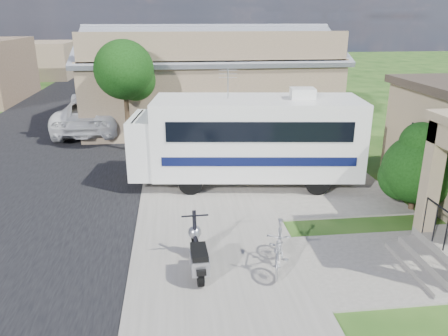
{
  "coord_description": "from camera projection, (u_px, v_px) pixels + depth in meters",
  "views": [
    {
      "loc": [
        -1.87,
        -9.21,
        5.41
      ],
      "look_at": [
        -0.5,
        2.5,
        1.3
      ],
      "focal_mm": 35.0,
      "sensor_mm": 36.0,
      "label": 1
    }
  ],
  "objects": [
    {
      "name": "ground",
      "position": [
        256.0,
        251.0,
        10.63
      ],
      "size": [
        120.0,
        120.0,
        0.0
      ],
      "primitive_type": "plane",
      "color": "#173D10"
    },
    {
      "name": "street_slab",
      "position": [
        46.0,
        146.0,
        19.18
      ],
      "size": [
        9.0,
        80.0,
        0.02
      ],
      "primitive_type": "cube",
      "color": "black",
      "rests_on": "ground"
    },
    {
      "name": "sidewalk_slab",
      "position": [
        194.0,
        141.0,
        19.89
      ],
      "size": [
        4.0,
        80.0,
        0.06
      ],
      "primitive_type": "cube",
      "color": "slate",
      "rests_on": "ground"
    },
    {
      "name": "driveway_slab",
      "position": [
        275.0,
        182.0,
        15.0
      ],
      "size": [
        7.0,
        6.0,
        0.05
      ],
      "primitive_type": "cube",
      "color": "slate",
      "rests_on": "ground"
    },
    {
      "name": "walk_slab",
      "position": [
        393.0,
        264.0,
        10.01
      ],
      "size": [
        4.0,
        3.0,
        0.05
      ],
      "primitive_type": "cube",
      "color": "slate",
      "rests_on": "ground"
    },
    {
      "name": "warehouse",
      "position": [
        208.0,
        85.0,
        23.07
      ],
      "size": [
        12.5,
        8.4,
        5.04
      ],
      "color": "#78644B",
      "rests_on": "ground"
    },
    {
      "name": "distant_bldg_near",
      "position": [
        29.0,
        60.0,
        40.35
      ],
      "size": [
        8.0,
        7.0,
        3.2
      ],
      "primitive_type": "cube",
      "color": "#78644B",
      "rests_on": "ground"
    },
    {
      "name": "street_tree_a",
      "position": [
        127.0,
        73.0,
        17.64
      ],
      "size": [
        2.44,
        2.4,
        4.58
      ],
      "color": "black",
      "rests_on": "ground"
    },
    {
      "name": "street_tree_b",
      "position": [
        142.0,
        51.0,
        26.98
      ],
      "size": [
        2.44,
        2.4,
        4.73
      ],
      "color": "black",
      "rests_on": "ground"
    },
    {
      "name": "street_tree_c",
      "position": [
        149.0,
        46.0,
        35.51
      ],
      "size": [
        2.44,
        2.4,
        4.42
      ],
      "color": "black",
      "rests_on": "ground"
    },
    {
      "name": "motorhome",
      "position": [
        248.0,
        137.0,
        14.4
      ],
      "size": [
        7.67,
        3.19,
        3.82
      ],
      "rotation": [
        0.0,
        0.0,
        -0.12
      ],
      "color": "silver",
      "rests_on": "ground"
    },
    {
      "name": "shrub",
      "position": [
        418.0,
        166.0,
        12.5
      ],
      "size": [
        2.16,
        2.06,
        2.65
      ],
      "color": "black",
      "rests_on": "ground"
    },
    {
      "name": "scooter",
      "position": [
        198.0,
        254.0,
        9.49
      ],
      "size": [
        0.61,
        1.75,
        1.15
      ],
      "rotation": [
        0.0,
        0.0,
        0.04
      ],
      "color": "black",
      "rests_on": "ground"
    },
    {
      "name": "bicycle",
      "position": [
        279.0,
        249.0,
        9.69
      ],
      "size": [
        0.97,
        1.81,
        1.04
      ],
      "primitive_type": "imported",
      "rotation": [
        0.0,
        0.0,
        -0.29
      ],
      "color": "#9E9EA5",
      "rests_on": "ground"
    },
    {
      "name": "pickup_truck",
      "position": [
        96.0,
        112.0,
        21.73
      ],
      "size": [
        3.37,
        6.65,
        1.8
      ],
      "primitive_type": "imported",
      "rotation": [
        0.0,
        0.0,
        3.08
      ],
      "color": "white",
      "rests_on": "ground"
    },
    {
      "name": "van",
      "position": [
        101.0,
        90.0,
        28.12
      ],
      "size": [
        3.06,
        6.37,
        1.79
      ],
      "primitive_type": "imported",
      "rotation": [
        0.0,
        0.0,
        -0.09
      ],
      "color": "white",
      "rests_on": "ground"
    },
    {
      "name": "garden_hose",
      "position": [
        416.0,
        249.0,
        10.51
      ],
      "size": [
        0.45,
        0.45,
        0.2
      ],
      "primitive_type": "cylinder",
      "color": "#14671B",
      "rests_on": "ground"
    }
  ]
}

